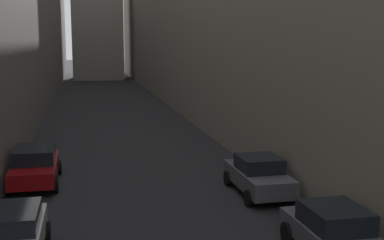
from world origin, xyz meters
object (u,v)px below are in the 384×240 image
parked_car_right_third (336,234)px  parked_car_right_far (259,175)px  parked_car_left_third (8,236)px  parked_car_left_far (35,165)px

parked_car_right_third → parked_car_right_far: parked_car_right_far is taller
parked_car_left_third → parked_car_left_far: parked_car_left_far is taller
parked_car_left_third → parked_car_right_far: bearing=-61.8°
parked_car_right_third → parked_car_left_third: bearing=79.0°
parked_car_left_third → parked_car_left_far: (0.00, 8.09, 0.04)m
parked_car_left_third → parked_car_right_third: size_ratio=1.01×
parked_car_left_third → parked_car_left_far: bearing=-0.0°
parked_car_right_far → parked_car_left_third: bearing=118.2°
parked_car_left_third → parked_car_right_far: parked_car_right_far is taller
parked_car_left_far → parked_car_right_third: (8.80, -9.79, -0.04)m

